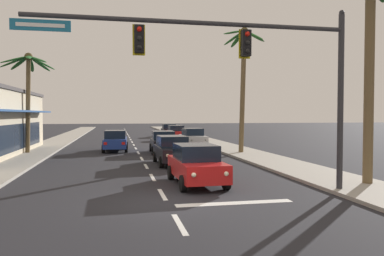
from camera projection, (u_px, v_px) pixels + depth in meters
ground_plane at (167, 202)px, 12.71m from camera, size 220.00×220.00×0.00m
sidewalk_right at (224, 147)px, 33.84m from camera, size 3.20×110.00×0.14m
sidewalk_left at (40, 150)px, 30.76m from camera, size 3.20×110.00×0.14m
lane_markings at (141, 149)px, 31.89m from camera, size 4.28×86.61×0.01m
traffic_signal_mast at (248, 59)px, 13.42m from camera, size 11.68×0.41×6.86m
sedan_lead_at_stop_bar at (196, 164)px, 15.96m from camera, size 2.03×4.48×1.68m
sedan_third_in_queue at (172, 150)px, 22.39m from camera, size 2.01×4.48×1.68m
sedan_fifth_in_queue at (163, 142)px, 28.89m from camera, size 2.05×4.49×1.68m
sedan_oncoming_far at (115, 141)px, 30.31m from camera, size 2.07×4.50×1.68m
sedan_parked_nearest_kerb at (176, 132)px, 43.81m from camera, size 1.97×4.46×1.68m
sedan_parked_mid_kerb at (169, 130)px, 50.31m from camera, size 2.02×4.48×1.68m
sedan_parked_far_kerb at (193, 137)px, 34.49m from camera, size 2.08×4.50×1.68m
palm_left_second at (28, 78)px, 27.73m from camera, size 3.95×4.08×7.49m
palm_right_nearest at (370, 30)px, 15.28m from camera, size 3.65×3.81×9.17m
palm_right_second at (243, 67)px, 28.03m from camera, size 3.57×3.26×9.43m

